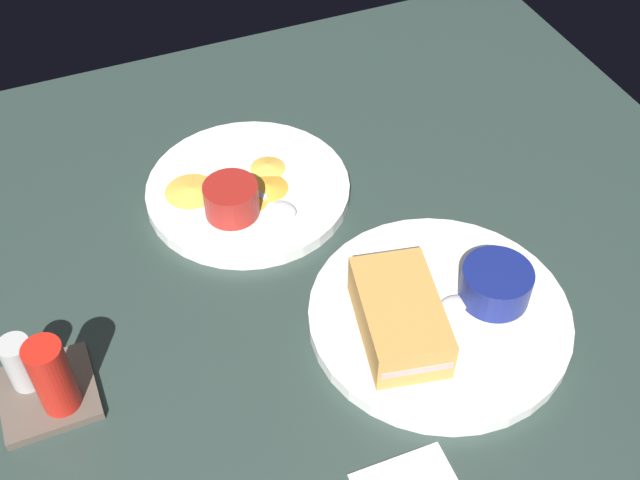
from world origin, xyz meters
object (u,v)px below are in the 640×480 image
Objects in this scene: condiment_caddy at (44,379)px; spoon_by_dark_ramekin at (443,307)px; ramekin_dark_sauce at (496,283)px; sandwich_half_near at (399,316)px; ramekin_light_gravy at (231,198)px; spoon_by_gravy_ramekin at (277,204)px; plate_chips_companion at (248,190)px; plate_sandwich_main at (439,316)px.

spoon_by_dark_ramekin is at bearing -98.32° from condiment_caddy.
ramekin_dark_sauce is 0.78× the size of condiment_caddy.
sandwich_half_near is 24.78cm from ramekin_light_gravy.
spoon_by_dark_ramekin and spoon_by_gravy_ramekin have the same top height.
condiment_caddy reaches higher than plate_chips_companion.
condiment_caddy is at bearing 124.43° from ramekin_light_gravy.
condiment_caddy reaches higher than ramekin_dark_sauce.
condiment_caddy reaches higher than sandwich_half_near.
plate_sandwich_main is 1.89× the size of sandwich_half_near.
sandwich_half_near is 34.32cm from condiment_caddy.
ramekin_light_gravy is 0.65× the size of spoon_by_gravy_ramekin.
plate_sandwich_main is 28.45cm from plate_chips_companion.
ramekin_light_gravy is at bearing 23.79° from sandwich_half_near.
sandwich_half_near reaches higher than spoon_by_gravy_ramekin.
sandwich_half_near is at bearing -156.21° from ramekin_light_gravy.
sandwich_half_near is 1.96× the size of ramekin_dark_sauce.
ramekin_dark_sauce reaches higher than plate_sandwich_main.
plate_sandwich_main is at bearing -154.87° from plate_chips_companion.
ramekin_light_gravy is (22.68, 10.00, -0.25)cm from sandwich_half_near.
sandwich_half_near is 22.30cm from spoon_by_gravy_ramekin.
sandwich_half_near is 1.49× the size of spoon_by_gravy_ramekin.
plate_sandwich_main is at bearing 87.34° from ramekin_dark_sauce.
plate_chips_companion is 2.52× the size of spoon_by_gravy_ramekin.
spoon_by_dark_ramekin is 26.97cm from ramekin_light_gravy.
sandwich_half_near is at bearing -167.12° from spoon_by_gravy_ramekin.
ramekin_dark_sauce is 30.86cm from ramekin_light_gravy.
condiment_caddy is (-15.23, 28.76, 1.44)cm from spoon_by_gravy_ramekin.
plate_chips_companion is at bearing -53.35° from condiment_caddy.
condiment_caddy is (6.13, 44.95, -0.26)cm from ramekin_dark_sauce.
plate_sandwich_main is 2.86× the size of condiment_caddy.
sandwich_half_near reaches higher than ramekin_light_gravy.
sandwich_half_near is 2.29× the size of ramekin_light_gravy.
plate_sandwich_main is 6.75cm from ramekin_dark_sauce.
spoon_by_dark_ramekin is (0.40, 5.73, -1.70)cm from ramekin_dark_sauce.
spoon_by_gravy_ramekin is (21.07, 10.08, 1.16)cm from plate_sandwich_main.
plate_chips_companion is at bearing 25.92° from spoon_by_dark_ramekin.
condiment_caddy is at bearing 126.65° from plate_chips_companion.
ramekin_light_gravy reaches higher than plate_sandwich_main.
sandwich_half_near reaches higher than spoon_by_dark_ramekin.
sandwich_half_near is 0.59× the size of plate_chips_companion.
plate_chips_companion is 2.56× the size of condiment_caddy.
spoon_by_dark_ramekin is at bearing -153.48° from spoon_by_gravy_ramekin.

